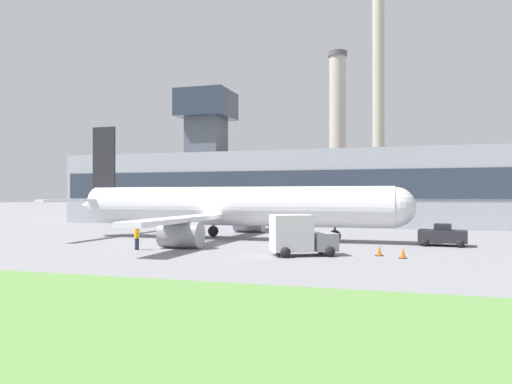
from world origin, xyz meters
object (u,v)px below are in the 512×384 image
Objects in this scene: airplane at (228,207)px; baggage_truck at (299,236)px; pushback_tug at (443,236)px; ground_crew_person at (137,238)px.

baggage_truck is at bearing -49.27° from airplane.
pushback_tug is 0.81× the size of baggage_truck.
ground_crew_person is (-12.26, -0.02, -0.41)m from baggage_truck.
airplane reaches higher than pushback_tug.
baggage_truck is 2.70× the size of ground_crew_person.
airplane reaches higher than ground_crew_person.
pushback_tug and ground_crew_person have the same top height.
airplane is at bearing 130.73° from baggage_truck.
airplane reaches higher than baggage_truck.
baggage_truck is (8.91, -10.35, -1.63)m from airplane.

